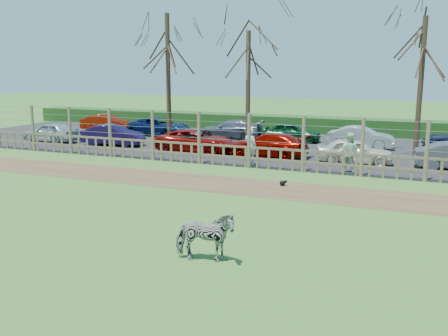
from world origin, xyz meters
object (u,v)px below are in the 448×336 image
at_px(visitor_a, 250,147).
at_px(car_8, 160,127).
at_px(tree_right, 423,52).
at_px(car_11, 361,137).
at_px(tree_mid, 248,61).
at_px(car_9, 230,129).
at_px(zebra, 205,237).
at_px(car_3, 268,145).
at_px(car_2, 196,141).
at_px(tree_left, 168,48).
at_px(car_0, 51,132).
at_px(visitor_b, 349,152).
at_px(car_10, 292,132).
at_px(crow, 283,183).
at_px(car_7, 106,123).
at_px(car_4, 355,151).
at_px(car_1, 113,135).

bearing_deg(visitor_a, car_8, -24.74).
xyz_separation_m(tree_right, car_11, (-2.94, 1.62, -4.60)).
distance_m(tree_mid, car_9, 5.47).
xyz_separation_m(zebra, car_3, (-2.75, 13.98, 0.02)).
height_order(tree_mid, car_3, tree_mid).
height_order(visitor_a, car_2, visitor_a).
bearing_deg(car_11, tree_right, -119.42).
distance_m(tree_left, tree_right, 13.59).
relative_size(tree_right, car_9, 1.78).
distance_m(visitor_a, car_0, 13.80).
relative_size(visitor_a, car_9, 0.42).
height_order(visitor_b, car_10, visitor_b).
height_order(visitor_a, car_0, visitor_a).
relative_size(zebra, crow, 4.97).
xyz_separation_m(car_7, car_10, (13.43, 0.06, 0.00)).
bearing_deg(car_10, zebra, -178.62).
height_order(tree_right, car_4, tree_right).
height_order(zebra, crow, zebra).
bearing_deg(tree_right, tree_mid, -176.82).
relative_size(car_3, car_10, 1.17).
bearing_deg(car_9, visitor_a, 20.10).
bearing_deg(car_0, visitor_b, 85.57).
xyz_separation_m(car_0, car_2, (9.71, 0.05, 0.00)).
distance_m(tree_right, zebra, 18.13).
height_order(tree_right, car_3, tree_right).
height_order(car_3, car_4, same).
xyz_separation_m(car_9, car_11, (8.18, -0.62, 0.00)).
bearing_deg(tree_right, car_8, 173.41).
distance_m(tree_mid, tree_right, 9.02).
relative_size(visitor_a, car_8, 0.40).
height_order(tree_mid, car_1, tree_mid).
height_order(visitor_a, car_1, visitor_a).
bearing_deg(zebra, visitor_a, -0.97).
relative_size(tree_mid, car_8, 1.58).
bearing_deg(tree_left, tree_right, 6.34).
relative_size(crow, car_2, 0.07).
bearing_deg(zebra, car_4, -21.69).
xyz_separation_m(crow, car_3, (-2.41, 5.83, 0.52)).
bearing_deg(car_11, crow, 170.42).
height_order(tree_right, car_2, tree_right).
xyz_separation_m(tree_right, crow, (-4.60, -8.86, -5.12)).
xyz_separation_m(car_0, car_1, (4.26, 0.31, 0.00)).
bearing_deg(tree_right, car_4, -128.03).
bearing_deg(tree_mid, zebra, -73.98).
relative_size(tree_mid, car_0, 1.94).
height_order(car_1, car_2, same).
bearing_deg(tree_mid, car_4, -24.26).
relative_size(crow, car_9, 0.07).
xyz_separation_m(visitor_b, car_2, (-8.42, 2.21, -0.26)).
xyz_separation_m(car_3, car_4, (4.38, -0.34, 0.00)).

